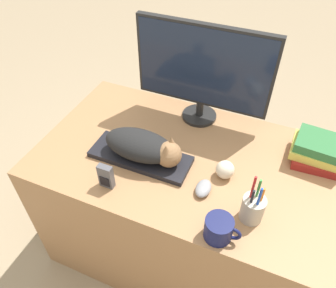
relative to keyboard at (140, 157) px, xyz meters
name	(u,v)px	position (x,y,z in m)	size (l,w,h in m)	color
desk	(187,208)	(0.20, 0.09, -0.38)	(1.34, 0.76, 0.74)	#9E7047
keyboard	(140,157)	(0.00, 0.00, 0.00)	(0.44, 0.16, 0.02)	black
cat	(145,147)	(0.03, 0.00, 0.07)	(0.34, 0.16, 0.13)	black
monitor	(203,69)	(0.14, 0.37, 0.26)	(0.62, 0.17, 0.47)	black
computer_mouse	(203,188)	(0.31, -0.06, 0.01)	(0.06, 0.09, 0.03)	gray
coffee_mug	(219,229)	(0.42, -0.23, 0.03)	(0.13, 0.10, 0.09)	#141947
pen_cup	(253,208)	(0.50, -0.11, 0.04)	(0.08, 0.08, 0.21)	#B2A893
baseball	(225,170)	(0.36, 0.05, 0.03)	(0.08, 0.08, 0.08)	beige
phone	(106,176)	(-0.05, -0.18, 0.04)	(0.06, 0.03, 0.11)	#4C4C51
book_stack	(319,151)	(0.70, 0.28, 0.05)	(0.23, 0.19, 0.11)	maroon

